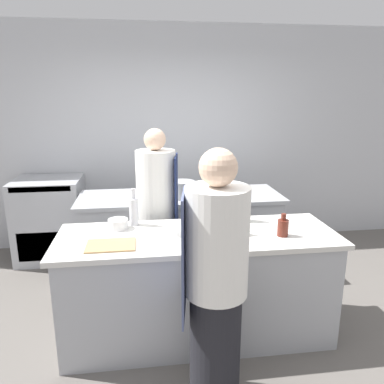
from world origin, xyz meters
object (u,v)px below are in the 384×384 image
Objects in this scene: chef_at_stove at (157,216)px; bowl_mixing_large at (179,231)px; bottle_olive_oil at (230,221)px; bottle_wine at (241,208)px; oven_range at (50,219)px; bottle_cooking_oil at (198,220)px; bottle_sauce at (134,211)px; bowl_prep_small at (118,224)px; stockpot at (183,190)px; bottle_vinegar at (283,227)px; chef_at_prep_near at (216,284)px; bottle_water at (228,214)px.

bowl_mixing_large is (0.14, -0.65, 0.09)m from chef_at_stove.
bottle_wine reaches higher than bottle_olive_oil.
oven_range is 2.26m from bowl_mixing_large.
oven_range is 3.50× the size of bottle_cooking_oil.
bottle_sauce is 0.17m from bowl_prep_small.
bowl_mixing_large is 0.51m from bowl_prep_small.
stockpot is at bearing 57.48° from bottle_sauce.
bottle_vinegar reaches higher than bowl_mixing_large.
chef_at_prep_near is at bearing -110.27° from bottle_olive_oil.
oven_range is at bearing 139.33° from bottle_vinegar.
bottle_vinegar is at bearing -10.59° from bowl_mixing_large.
chef_at_stove is at bearing 141.39° from bottle_water.
stockpot is at bearing 90.11° from bottle_cooking_oil.
stockpot is (1.54, -0.68, 0.49)m from oven_range.
chef_at_prep_near is 0.72m from bottle_cooking_oil.
bowl_mixing_large is (0.35, -0.26, -0.10)m from bottle_sauce.
bottle_olive_oil reaches higher than stockpot.
bottle_wine is 1.07× the size of bottle_cooking_oil.
bottle_sauce is at bearing 30.62° from bowl_prep_small.
bowl_prep_small is (-0.87, 0.24, -0.07)m from bottle_olive_oil.
oven_range is 1.87m from bottle_sauce.
chef_at_prep_near is 1.10m from bowl_prep_small.
bottle_sauce is at bearing -19.43° from chef_at_stove.
bottle_water reaches higher than bowl_prep_small.
chef_at_prep_near is 0.72m from bottle_olive_oil.
bottle_olive_oil is 0.97× the size of bottle_cooking_oil.
oven_range is 2.91m from chef_at_prep_near.
bottle_wine reaches higher than bowl_prep_small.
bottle_water is at bearing 34.63° from bottle_cooking_oil.
bottle_wine is at bearing 68.28° from chef_at_stove.
bottle_wine is (0.70, -0.41, 0.18)m from chef_at_stove.
oven_range is 2.38m from bottle_cooking_oil.
bottle_water is at bearing -5.25° from bottle_sauce.
chef_at_stove is 0.75m from bottle_cooking_oil.
chef_at_stove is 8.06× the size of bottle_water.
bottle_vinegar is at bearing -12.91° from bottle_olive_oil.
bottle_olive_oil is (0.24, 0.65, 0.17)m from chef_at_prep_near.
stockpot is (-0.41, 0.80, -0.03)m from bottle_wine.
bottle_cooking_oil is at bearing -89.89° from stockpot.
bottle_sauce is 0.93m from stockpot.
chef_at_stove is at bearing 127.15° from bottle_olive_oil.
oven_range reaches higher than bowl_mixing_large.
bottle_vinegar is at bearing -59.34° from bottle_wine.
stockpot is (-0.25, 1.10, -0.02)m from bottle_olive_oil.
bottle_water is 0.48m from bowl_mixing_large.
chef_at_prep_near is at bearing -57.63° from oven_range.
chef_at_stove reaches higher than bowl_mixing_large.
bottle_vinegar is at bearing -61.67° from stockpot.
oven_range is 3.13× the size of bottle_sauce.
bowl_mixing_large is (-0.56, -0.24, -0.09)m from bottle_wine.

